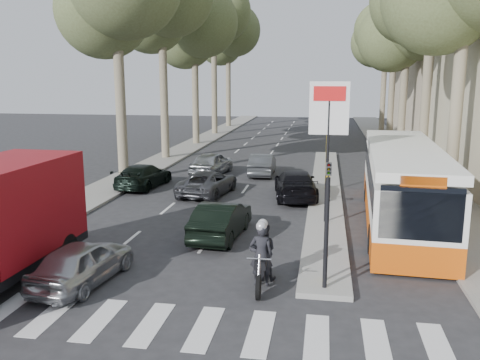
% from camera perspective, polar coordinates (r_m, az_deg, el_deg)
% --- Properties ---
extents(ground, '(120.00, 120.00, 0.00)m').
position_cam_1_polar(ground, '(16.04, -2.39, -9.58)').
color(ground, '#28282B').
rests_on(ground, ground).
extents(sidewalk_right, '(3.20, 70.00, 0.12)m').
position_cam_1_polar(sidewalk_right, '(40.41, 17.25, 2.88)').
color(sidewalk_right, gray).
rests_on(sidewalk_right, ground).
extents(median_left, '(2.40, 64.00, 0.12)m').
position_cam_1_polar(median_left, '(44.43, -5.06, 4.09)').
color(median_left, gray).
rests_on(median_left, ground).
extents(traffic_island, '(1.50, 26.00, 0.16)m').
position_cam_1_polar(traffic_island, '(26.26, 9.58, -1.16)').
color(traffic_island, gray).
rests_on(traffic_island, ground).
extents(building_far, '(11.00, 20.00, 16.00)m').
position_cam_1_polar(building_far, '(50.23, 24.46, 13.06)').
color(building_far, '#B7A88E').
rests_on(building_far, ground).
extents(billboard, '(1.50, 12.10, 5.60)m').
position_cam_1_polar(billboard, '(19.74, 9.89, 5.34)').
color(billboard, yellow).
rests_on(billboard, ground).
extents(traffic_light_island, '(0.16, 0.41, 3.60)m').
position_cam_1_polar(traffic_light_island, '(13.54, 9.78, -2.69)').
color(traffic_light_island, black).
rests_on(traffic_light_island, ground).
extents(tree_l_c, '(7.40, 7.20, 13.71)m').
position_cam_1_polar(tree_l_c, '(44.32, -4.96, 17.01)').
color(tree_l_c, '#6B604C').
rests_on(tree_l_c, ground).
extents(tree_l_d, '(7.40, 7.20, 15.66)m').
position_cam_1_polar(tree_l_d, '(52.27, -2.81, 18.09)').
color(tree_l_d, '#6B604C').
rests_on(tree_l_d, ground).
extents(tree_l_e, '(7.40, 7.20, 14.49)m').
position_cam_1_polar(tree_l_e, '(59.99, -1.20, 16.26)').
color(tree_l_e, '#6B604C').
rests_on(tree_l_e, ground).
extents(tree_r_c, '(7.40, 7.20, 13.32)m').
position_cam_1_polar(tree_r_c, '(41.35, 18.47, 16.40)').
color(tree_r_c, '#6B604C').
rests_on(tree_r_c, ground).
extents(tree_r_d, '(7.40, 7.20, 14.88)m').
position_cam_1_polar(tree_r_d, '(49.40, 17.25, 17.19)').
color(tree_r_d, '#6B604C').
rests_on(tree_r_d, ground).
extents(tree_r_e, '(7.40, 7.20, 14.10)m').
position_cam_1_polar(tree_r_e, '(57.26, 16.25, 15.70)').
color(tree_r_e, '#6B604C').
rests_on(tree_r_e, ground).
extents(silver_hatchback, '(1.95, 3.89, 1.27)m').
position_cam_1_polar(silver_hatchback, '(15.16, -17.25, -8.81)').
color(silver_hatchback, '#A9ACB1').
rests_on(silver_hatchback, ground).
extents(dark_hatchback, '(1.68, 4.12, 1.33)m').
position_cam_1_polar(dark_hatchback, '(18.53, -2.13, -4.48)').
color(dark_hatchback, black).
rests_on(dark_hatchback, ground).
extents(queue_car_a, '(2.58, 4.57, 1.21)m').
position_cam_1_polar(queue_car_a, '(25.25, -3.64, -0.31)').
color(queue_car_a, '#45464C').
rests_on(queue_car_a, ground).
extents(queue_car_b, '(2.51, 4.94, 1.37)m').
position_cam_1_polar(queue_car_b, '(24.61, 6.24, -0.47)').
color(queue_car_b, black).
rests_on(queue_car_b, ground).
extents(queue_car_c, '(2.17, 4.35, 1.43)m').
position_cam_1_polar(queue_car_c, '(30.35, -3.21, 1.91)').
color(queue_car_c, '#A1A5A9').
rests_on(queue_car_c, ground).
extents(queue_car_d, '(1.46, 3.93, 1.28)m').
position_cam_1_polar(queue_car_d, '(30.29, 2.53, 1.76)').
color(queue_car_d, '#484C50').
rests_on(queue_car_d, ground).
extents(queue_car_e, '(2.19, 4.48, 1.26)m').
position_cam_1_polar(queue_car_e, '(27.33, -10.77, 0.47)').
color(queue_car_e, black).
rests_on(queue_car_e, ground).
extents(city_bus, '(3.24, 12.08, 3.15)m').
position_cam_1_polar(city_bus, '(21.04, 17.74, -0.30)').
color(city_bus, '#D5510B').
rests_on(city_bus, ground).
extents(motorcycle, '(0.82, 2.26, 1.92)m').
position_cam_1_polar(motorcycle, '(14.40, 2.47, -8.37)').
color(motorcycle, black).
rests_on(motorcycle, ground).
extents(pedestrian_near, '(0.92, 1.18, 1.80)m').
position_cam_1_polar(pedestrian_near, '(21.89, 20.03, -1.71)').
color(pedestrian_near, '#3F314A').
rests_on(pedestrian_near, sidewalk_right).
extents(pedestrian_far, '(1.07, 0.56, 1.59)m').
position_cam_1_polar(pedestrian_far, '(24.71, 20.17, -0.53)').
color(pedestrian_far, brown).
rests_on(pedestrian_far, sidewalk_right).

